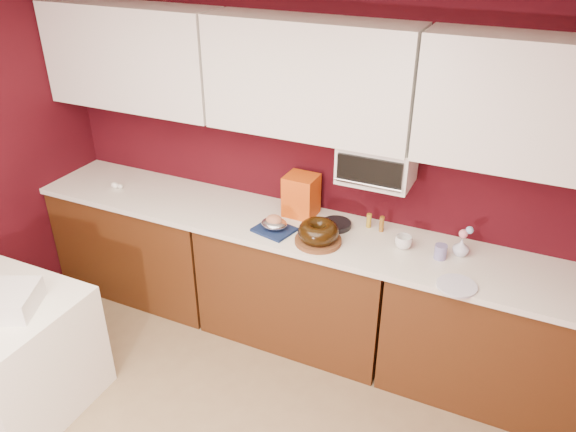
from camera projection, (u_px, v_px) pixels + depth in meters
The scene contains 29 objects.
wall_back at pixel (318, 161), 3.79m from camera, with size 4.00×0.02×2.50m, color #3B080E.
base_cabinet_left at pixel (145, 242), 4.44m from camera, with size 1.31×0.58×0.86m, color #49250E.
base_cabinet_center at pixel (298, 284), 3.94m from camera, with size 1.31×0.58×0.86m, color #49250E.
base_cabinet_right at pixel (496, 338), 3.45m from camera, with size 1.31×0.58×0.86m, color #49250E.
countertop at pixel (299, 229), 3.73m from camera, with size 4.00×0.62×0.04m, color white.
upper_cabinet_left at pixel (133, 57), 3.87m from camera, with size 1.31×0.33×0.70m, color white.
upper_cabinet_center at pixel (310, 79), 3.38m from camera, with size 1.31×0.33×0.70m, color white.
upper_cabinet_right at pixel (549, 108), 2.88m from camera, with size 1.31×0.33×0.70m, color white.
toaster_oven at pixel (377, 163), 3.45m from camera, with size 0.45×0.30×0.25m, color white.
toaster_oven_door at pixel (369, 172), 3.33m from camera, with size 0.40×0.02×0.18m, color black.
toaster_oven_handle at pixel (367, 185), 3.35m from camera, with size 0.02×0.02×0.42m, color silver.
cake_base at pixel (318, 241), 3.53m from camera, with size 0.30×0.30×0.03m, color brown.
bundt_cake at pixel (318, 232), 3.50m from camera, with size 0.26×0.26×0.10m, color black.
navy_towel at pixel (274, 230), 3.66m from camera, with size 0.24×0.21×0.02m, color #121F44.
foil_ham_nest at pixel (274, 224), 3.64m from camera, with size 0.17×0.15×0.06m, color silver.
roasted_ham at pixel (274, 220), 3.63m from camera, with size 0.11×0.09×0.07m, color tan.
pandoro_box at pixel (301, 195), 3.80m from camera, with size 0.21×0.19×0.29m, color #BA2A0C.
dark_pan at pixel (336, 224), 3.70m from camera, with size 0.20×0.20×0.03m, color black.
coffee_mug at pixel (404, 241), 3.46m from camera, with size 0.09×0.09×0.10m, color silver.
blue_jar at pixel (441, 252), 3.36m from camera, with size 0.08×0.08×0.09m, color navy.
flower_vase at pixel (461, 246), 3.38m from camera, with size 0.08×0.08×0.12m, color silver.
flower_pink at pixel (463, 234), 3.34m from camera, with size 0.05×0.05×0.05m, color pink.
flower_blue at pixel (470, 230), 3.33m from camera, with size 0.05×0.05×0.05m, color #88AFDA.
china_plate at pixel (457, 286), 3.12m from camera, with size 0.22×0.22×0.01m, color silver.
amber_bottle at pixel (369, 221), 3.69m from camera, with size 0.03×0.03×0.10m, color olive.
egg_left at pixel (115, 185), 4.22m from camera, with size 0.06×0.05×0.05m, color white.
egg_right at pixel (120, 186), 4.21m from camera, with size 0.05×0.04×0.04m, color silver.
newspaper_stack at pixel (2, 300), 3.15m from camera, with size 0.37×0.30×0.13m, color white.
amber_bottle_tall at pixel (382, 224), 3.64m from camera, with size 0.03×0.03×0.11m, color brown.
Camera 1 is at (1.30, -1.01, 2.74)m, focal length 35.00 mm.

